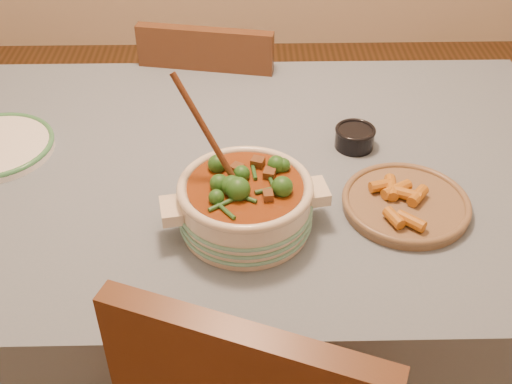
# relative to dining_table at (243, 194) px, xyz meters

# --- Properties ---
(floor) EXTENTS (4.50, 4.50, 0.00)m
(floor) POSITION_rel_dining_table_xyz_m (0.00, 0.00, -0.66)
(floor) COLOR #452C13
(floor) RESTS_ON ground
(dining_table) EXTENTS (1.68, 1.08, 0.76)m
(dining_table) POSITION_rel_dining_table_xyz_m (0.00, 0.00, 0.00)
(dining_table) COLOR #5A321D
(dining_table) RESTS_ON floor
(stew_casserole) EXTENTS (0.36, 0.32, 0.34)m
(stew_casserole) POSITION_rel_dining_table_xyz_m (0.01, -0.23, 0.16)
(stew_casserole) COLOR beige
(stew_casserole) RESTS_ON dining_table
(condiment_bowl) EXTENTS (0.10, 0.10, 0.05)m
(condiment_bowl) POSITION_rel_dining_table_xyz_m (0.28, 0.07, 0.12)
(condiment_bowl) COLOR black
(condiment_bowl) RESTS_ON dining_table
(fried_plate) EXTENTS (0.37, 0.37, 0.05)m
(fried_plate) POSITION_rel_dining_table_xyz_m (0.36, -0.17, 0.11)
(fried_plate) COLOR #856249
(fried_plate) RESTS_ON dining_table
(chair_far) EXTENTS (0.48, 0.48, 0.89)m
(chair_far) POSITION_rel_dining_table_xyz_m (-0.09, 0.60, -0.16)
(chair_far) COLOR #562F1A
(chair_far) RESTS_ON floor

